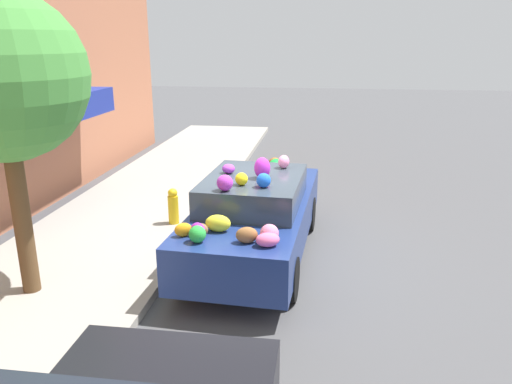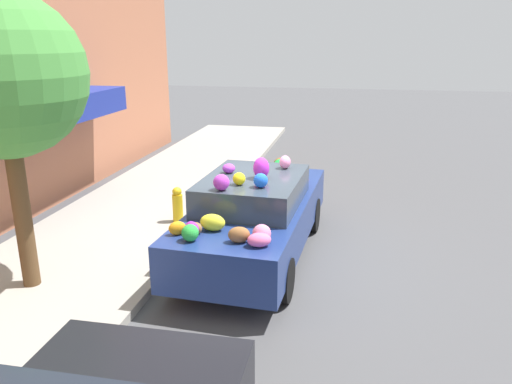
% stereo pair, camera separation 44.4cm
% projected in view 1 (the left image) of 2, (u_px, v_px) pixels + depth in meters
% --- Properties ---
extents(ground_plane, '(60.00, 60.00, 0.00)m').
position_uv_depth(ground_plane, '(250.00, 255.00, 8.58)').
color(ground_plane, '#4C4C4F').
extents(sidewalk_curb, '(24.00, 3.20, 0.14)m').
position_uv_depth(sidewalk_curb, '(101.00, 243.00, 8.92)').
color(sidewalk_curb, '#9E998E').
rests_on(sidewalk_curb, ground).
extents(street_tree, '(2.18, 2.18, 4.07)m').
position_uv_depth(street_tree, '(1.00, 78.00, 6.24)').
color(street_tree, brown).
rests_on(street_tree, sidewalk_curb).
extents(fire_hydrant, '(0.20, 0.20, 0.70)m').
position_uv_depth(fire_hydrant, '(173.00, 206.00, 9.57)').
color(fire_hydrant, gold).
rests_on(fire_hydrant, sidewalk_curb).
extents(art_car, '(4.58, 1.95, 1.79)m').
position_uv_depth(art_car, '(256.00, 213.00, 8.31)').
color(art_car, navy).
rests_on(art_car, ground).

